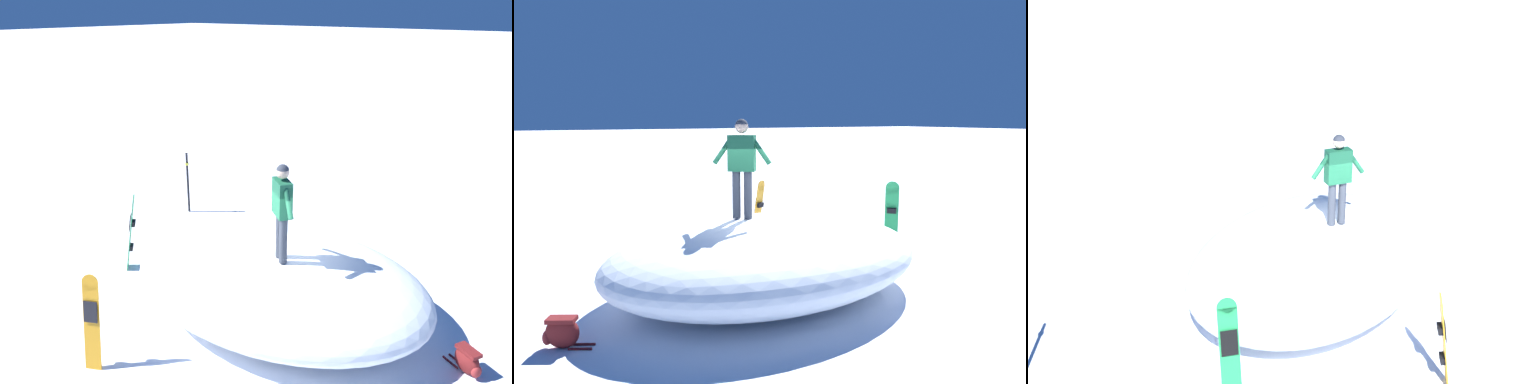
% 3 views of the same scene
% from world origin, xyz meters
% --- Properties ---
extents(ground, '(240.00, 240.00, 0.00)m').
position_xyz_m(ground, '(0.00, 0.00, 0.00)').
color(ground, white).
extents(snow_mound, '(6.00, 4.47, 1.30)m').
position_xyz_m(snow_mound, '(-0.17, -0.33, 0.65)').
color(snow_mound, white).
rests_on(snow_mound, ground).
extents(snowboarder_standing, '(0.86, 0.69, 1.69)m').
position_xyz_m(snowboarder_standing, '(-0.49, -0.01, 2.31)').
color(snowboarder_standing, '#333842').
rests_on(snowboarder_standing, snow_mound).
extents(snowboard_primary_upright, '(0.41, 0.41, 1.69)m').
position_xyz_m(snowboard_primary_upright, '(3.19, 0.28, 0.88)').
color(snowboard_primary_upright, '#1E8C47').
rests_on(snowboard_primary_upright, ground).
extents(snowboard_secondary_upright, '(0.35, 0.35, 1.56)m').
position_xyz_m(snowboard_secondary_upright, '(1.19, 2.64, 0.81)').
color(snowboard_secondary_upright, orange).
rests_on(snowboard_secondary_upright, ground).
extents(backpack_near, '(0.66, 0.47, 0.43)m').
position_xyz_m(backpack_near, '(-3.50, -0.76, 0.22)').
color(backpack_near, maroon).
rests_on(backpack_near, ground).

